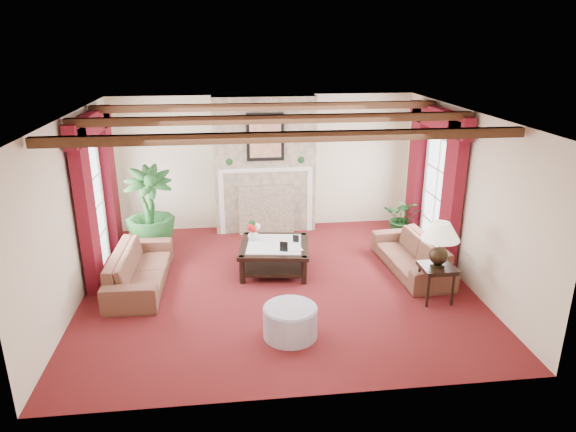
{
  "coord_description": "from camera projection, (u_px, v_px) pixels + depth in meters",
  "views": [
    {
      "loc": [
        -0.71,
        -7.39,
        3.76
      ],
      "look_at": [
        0.21,
        0.4,
        1.01
      ],
      "focal_mm": 32.0,
      "sensor_mm": 36.0,
      "label": 1
    }
  ],
  "objects": [
    {
      "name": "sofa_right",
      "position": [
        412.0,
        250.0,
        8.62
      ],
      "size": [
        2.0,
        0.83,
        0.75
      ],
      "primitive_type": "imported",
      "rotation": [
        0.0,
        0.0,
        -1.5
      ],
      "color": "#330E15",
      "rests_on": "ground"
    },
    {
      "name": "small_plant",
      "position": [
        403.0,
        223.0,
        10.04
      ],
      "size": [
        1.51,
        1.51,
        0.64
      ],
      "primitive_type": "imported",
      "rotation": [
        0.0,
        0.0,
        -0.6
      ],
      "color": "black",
      "rests_on": "ground"
    },
    {
      "name": "coffee_table",
      "position": [
        274.0,
        257.0,
        8.67
      ],
      "size": [
        1.29,
        1.29,
        0.47
      ],
      "primitive_type": null,
      "rotation": [
        0.0,
        0.0,
        -0.14
      ],
      "color": "black",
      "rests_on": "ground"
    },
    {
      "name": "back_wall",
      "position": [
        264.0,
        163.0,
        10.38
      ],
      "size": [
        6.0,
        0.02,
        2.7
      ],
      "primitive_type": "cube",
      "color": "beige",
      "rests_on": "ground"
    },
    {
      "name": "book",
      "position": [
        289.0,
        242.0,
        8.33
      ],
      "size": [
        0.21,
        0.11,
        0.28
      ],
      "primitive_type": "imported",
      "rotation": [
        0.0,
        0.0,
        0.23
      ],
      "color": "black",
      "rests_on": "coffee_table"
    },
    {
      "name": "flower_vase",
      "position": [
        253.0,
        235.0,
        8.75
      ],
      "size": [
        0.27,
        0.27,
        0.2
      ],
      "primitive_type": "imported",
      "rotation": [
        0.0,
        0.0,
        -0.17
      ],
      "color": "silver",
      "rests_on": "coffee_table"
    },
    {
      "name": "right_wall",
      "position": [
        465.0,
        197.0,
        8.13
      ],
      "size": [
        0.02,
        5.5,
        2.7
      ],
      "primitive_type": "cube",
      "color": "beige",
      "rests_on": "ground"
    },
    {
      "name": "photo_frame_b",
      "position": [
        296.0,
        239.0,
        8.66
      ],
      "size": [
        0.1,
        0.06,
        0.13
      ],
      "primitive_type": null,
      "rotation": [
        0.0,
        0.0,
        -0.4
      ],
      "color": "black",
      "rests_on": "coffee_table"
    },
    {
      "name": "floor",
      "position": [
        278.0,
        284.0,
        8.24
      ],
      "size": [
        6.0,
        6.0,
        0.0
      ],
      "primitive_type": "plane",
      "color": "#4C110D",
      "rests_on": "ground"
    },
    {
      "name": "fireplace",
      "position": [
        264.0,
        96.0,
        9.74
      ],
      "size": [
        2.0,
        0.52,
        2.7
      ],
      "primitive_type": null,
      "color": "tan",
      "rests_on": "ground"
    },
    {
      "name": "photo_frame_a",
      "position": [
        284.0,
        247.0,
        8.27
      ],
      "size": [
        0.13,
        0.06,
        0.17
      ],
      "primitive_type": null,
      "rotation": [
        0.0,
        0.0,
        -0.31
      ],
      "color": "black",
      "rests_on": "coffee_table"
    },
    {
      "name": "sofa_left",
      "position": [
        139.0,
        262.0,
        8.09
      ],
      "size": [
        2.06,
        0.7,
        0.79
      ],
      "primitive_type": "imported",
      "rotation": [
        0.0,
        0.0,
        1.55
      ],
      "color": "#330E15",
      "rests_on": "ground"
    },
    {
      "name": "potted_palm",
      "position": [
        151.0,
        228.0,
        9.41
      ],
      "size": [
        1.46,
        1.9,
        0.88
      ],
      "primitive_type": "imported",
      "rotation": [
        0.0,
        0.0,
        0.19
      ],
      "color": "black",
      "rests_on": "ground"
    },
    {
      "name": "ottoman",
      "position": [
        290.0,
        322.0,
        6.75
      ],
      "size": [
        0.72,
        0.72,
        0.42
      ],
      "primitive_type": "cylinder",
      "color": "#958C9F",
      "rests_on": "ground"
    },
    {
      "name": "french_door_right",
      "position": [
        443.0,
        137.0,
        8.81
      ],
      "size": [
        0.1,
        1.1,
        2.16
      ],
      "primitive_type": null,
      "color": "white",
      "rests_on": "ground"
    },
    {
      "name": "left_wall",
      "position": [
        73.0,
        212.0,
        7.47
      ],
      "size": [
        0.02,
        5.5,
        2.7
      ],
      "primitive_type": "cube",
      "color": "beige",
      "rests_on": "ground"
    },
    {
      "name": "curtains_right",
      "position": [
        439.0,
        113.0,
        8.66
      ],
      "size": [
        0.2,
        2.4,
        2.55
      ],
      "primitive_type": null,
      "color": "#510A12",
      "rests_on": "ground"
    },
    {
      "name": "ceiling_beams",
      "position": [
        277.0,
        119.0,
        7.37
      ],
      "size": [
        6.0,
        3.0,
        0.12
      ],
      "primitive_type": null,
      "color": "#342110",
      "rests_on": "ceiling"
    },
    {
      "name": "french_door_left",
      "position": [
        85.0,
        145.0,
        8.15
      ],
      "size": [
        0.1,
        1.1,
        2.16
      ],
      "primitive_type": null,
      "color": "white",
      "rests_on": "ground"
    },
    {
      "name": "side_table",
      "position": [
        436.0,
        283.0,
        7.67
      ],
      "size": [
        0.55,
        0.55,
        0.56
      ],
      "primitive_type": null,
      "rotation": [
        0.0,
        0.0,
        0.17
      ],
      "color": "black",
      "rests_on": "ground"
    },
    {
      "name": "table_lamp",
      "position": [
        440.0,
        244.0,
        7.46
      ],
      "size": [
        0.56,
        0.56,
        0.71
      ],
      "primitive_type": null,
      "color": "black",
      "rests_on": "side_table"
    },
    {
      "name": "ceiling",
      "position": [
        277.0,
        115.0,
        7.35
      ],
      "size": [
        6.0,
        6.0,
        0.0
      ],
      "primitive_type": "plane",
      "rotation": [
        3.14,
        0.0,
        0.0
      ],
      "color": "white",
      "rests_on": "floor"
    },
    {
      "name": "curtains_left",
      "position": [
        89.0,
        119.0,
        8.02
      ],
      "size": [
        0.2,
        2.4,
        2.55
      ],
      "primitive_type": null,
      "color": "#510A12",
      "rests_on": "ground"
    }
  ]
}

